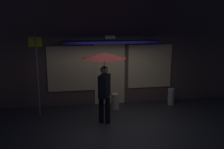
# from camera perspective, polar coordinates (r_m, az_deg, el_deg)

# --- Properties ---
(ground_plane) EXTENTS (18.00, 18.00, 0.00)m
(ground_plane) POSITION_cam_1_polar(r_m,az_deg,el_deg) (7.52, 2.28, -11.66)
(ground_plane) COLOR #26262B
(building_facade) EXTENTS (9.37, 1.00, 3.77)m
(building_facade) POSITION_cam_1_polar(r_m,az_deg,el_deg) (9.25, -0.69, 4.94)
(building_facade) COLOR brown
(building_facade) RESTS_ON ground
(person_with_umbrella) EXTENTS (1.25, 1.25, 2.12)m
(person_with_umbrella) POSITION_cam_1_polar(r_m,az_deg,el_deg) (7.32, -1.76, 1.50)
(person_with_umbrella) COLOR black
(person_with_umbrella) RESTS_ON ground
(street_sign_post) EXTENTS (0.40, 0.07, 2.63)m
(street_sign_post) POSITION_cam_1_polar(r_m,az_deg,el_deg) (8.28, -16.41, 0.83)
(street_sign_post) COLOR #595B60
(street_sign_post) RESTS_ON ground
(sidewalk_bollard) EXTENTS (0.26, 0.26, 0.56)m
(sidewalk_bollard) POSITION_cam_1_polar(r_m,az_deg,el_deg) (8.82, 0.73, -6.07)
(sidewalk_bollard) COLOR #B2A899
(sidewalk_bollard) RESTS_ON ground
(sidewalk_bollard_2) EXTENTS (0.24, 0.24, 0.60)m
(sidewalk_bollard_2) POSITION_cam_1_polar(r_m,az_deg,el_deg) (9.54, 13.06, -4.84)
(sidewalk_bollard_2) COLOR #9E998E
(sidewalk_bollard_2) RESTS_ON ground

